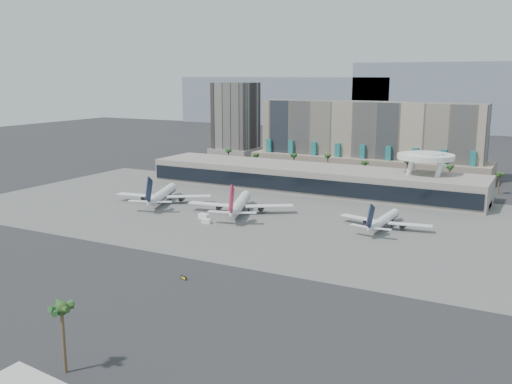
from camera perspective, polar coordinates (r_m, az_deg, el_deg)
The scene contains 15 objects.
ground at distance 195.44m, azimuth -7.09°, elevation -5.45°, with size 900.00×900.00×0.00m, color #232326.
apron_pad at distance 240.84m, azimuth 0.41°, elevation -2.09°, with size 260.00×130.00×0.06m, color #5B5B59.
mountain_ridge at distance 628.30m, azimuth 20.79°, elevation 8.38°, with size 680.00×60.00×70.00m.
hotel at distance 343.72m, azimuth 11.19°, elevation 4.66°, with size 140.00×30.00×42.00m.
office_tower at distance 408.28m, azimuth -2.02°, elevation 6.80°, with size 30.00×30.00×52.00m.
terminal at distance 288.23m, azimuth 5.46°, elevation 1.46°, with size 170.00×32.50×14.50m.
saucer_structure at distance 276.46m, azimuth 16.60°, elevation 3.10°, with size 26.00×26.00×21.89m.
palm_row at distance 317.68m, azimuth 9.08°, elevation 3.03°, with size 157.80×2.80×13.10m.
airliner_left at distance 261.68m, azimuth -9.35°, elevation -0.25°, with size 42.04×43.40×15.73m.
airliner_centre at distance 239.33m, azimuth -1.64°, elevation -1.19°, with size 43.05×44.46×16.06m.
airliner_right at distance 221.18m, azimuth 12.67°, elevation -2.76°, with size 35.91×37.02×12.77m.
service_vehicle_a at distance 231.13m, azimuth -5.23°, elevation -2.45°, with size 4.48×2.19×2.19m, color white.
service_vehicle_b at distance 224.36m, azimuth -4.99°, elevation -2.92°, with size 3.58×2.05×1.84m, color white.
taxiway_sign at distance 165.09m, azimuth -7.24°, elevation -8.51°, with size 2.24×0.87×1.02m.
near_palm_b at distance 117.59m, azimuth -18.85°, elevation -11.62°, with size 6.00×6.00×14.78m.
Camera 1 is at (108.03, -152.57, 56.99)m, focal length 40.00 mm.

